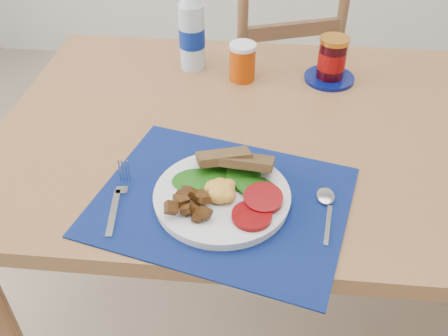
% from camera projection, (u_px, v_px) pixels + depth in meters
% --- Properties ---
extents(table, '(1.40, 0.90, 0.75)m').
position_uv_depth(table, '(288.00, 154.00, 1.25)').
color(table, brown).
rests_on(table, ground).
extents(chair_far, '(0.53, 0.52, 1.13)m').
position_uv_depth(chair_far, '(279.00, 53.00, 1.88)').
color(chair_far, '#53341D').
rests_on(chair_far, ground).
extents(placemat, '(0.56, 0.49, 0.00)m').
position_uv_depth(placemat, '(222.00, 201.00, 0.99)').
color(placemat, '#040C32').
rests_on(placemat, table).
extents(breakfast_plate, '(0.27, 0.27, 0.06)m').
position_uv_depth(breakfast_plate, '(219.00, 194.00, 0.98)').
color(breakfast_plate, silver).
rests_on(breakfast_plate, placemat).
extents(fork, '(0.03, 0.18, 0.00)m').
position_uv_depth(fork, '(119.00, 198.00, 0.99)').
color(fork, '#B2B5BA').
rests_on(fork, placemat).
extents(spoon, '(0.04, 0.16, 0.00)m').
position_uv_depth(spoon, '(326.00, 206.00, 0.97)').
color(spoon, '#B2B5BA').
rests_on(spoon, placemat).
extents(water_bottle, '(0.07, 0.07, 0.24)m').
position_uv_depth(water_bottle, '(192.00, 31.00, 1.36)').
color(water_bottle, '#ADBFCC').
rests_on(water_bottle, table).
extents(juice_glass, '(0.07, 0.07, 0.10)m').
position_uv_depth(juice_glass, '(242.00, 63.00, 1.34)').
color(juice_glass, '#AB3704').
rests_on(juice_glass, table).
extents(jam_on_saucer, '(0.14, 0.14, 0.12)m').
position_uv_depth(jam_on_saucer, '(331.00, 62.00, 1.34)').
color(jam_on_saucer, '#050F57').
rests_on(jam_on_saucer, table).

